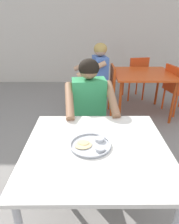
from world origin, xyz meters
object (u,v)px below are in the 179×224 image
at_px(table_background_red, 143,78).
at_px(chair_red_right, 177,86).
at_px(patron_background, 94,74).
at_px(chair_foreground, 88,117).
at_px(thali_tray, 91,145).
at_px(chair_red_far, 136,75).
at_px(chair_red_left, 106,87).
at_px(diner_foreground, 90,108).
at_px(table_foreground, 96,155).

xyz_separation_m(table_background_red, chair_red_right, (0.60, 0.02, -0.16)).
distance_m(chair_red_right, patron_background, 1.42).
height_order(chair_foreground, table_background_red, chair_foreground).
xyz_separation_m(thali_tray, chair_red_far, (0.91, 2.67, -0.24)).
bearing_deg(table_background_red, chair_foreground, -128.84).
xyz_separation_m(thali_tray, patron_background, (0.08, 2.00, -0.03)).
xyz_separation_m(chair_foreground, chair_red_left, (0.30, 1.08, -0.00)).
bearing_deg(chair_red_far, diner_foreground, -114.76).
bearing_deg(diner_foreground, patron_background, 86.57).
height_order(table_foreground, chair_red_far, chair_red_far).
xyz_separation_m(table_foreground, chair_red_far, (0.88, 2.68, -0.15)).
bearing_deg(table_foreground, chair_foreground, 93.48).
bearing_deg(chair_red_right, chair_red_far, 131.46).
bearing_deg(table_foreground, diner_foreground, 93.04).
bearing_deg(chair_red_left, chair_red_far, 46.86).
bearing_deg(chair_red_left, patron_background, 177.28).
height_order(table_background_red, chair_red_left, chair_red_left).
bearing_deg(chair_red_left, chair_foreground, -105.30).
relative_size(thali_tray, chair_red_left, 0.35).
distance_m(diner_foreground, chair_red_far, 2.19).
bearing_deg(diner_foreground, chair_foreground, 94.86).
xyz_separation_m(diner_foreground, table_background_red, (0.87, 1.33, -0.07)).
height_order(table_foreground, chair_red_left, chair_red_left).
bearing_deg(chair_foreground, chair_red_far, 62.06).
relative_size(table_foreground, thali_tray, 3.44).
bearing_deg(chair_red_far, table_background_red, -93.84).
bearing_deg(chair_red_far, thali_tray, -108.86).
bearing_deg(chair_foreground, diner_foreground, -85.14).
bearing_deg(table_background_red, chair_red_far, 86.16).
bearing_deg(patron_background, chair_red_right, 1.59).
bearing_deg(diner_foreground, chair_red_right, 42.48).
xyz_separation_m(thali_tray, table_background_red, (0.87, 2.02, -0.10)).
height_order(thali_tray, table_background_red, thali_tray).
distance_m(thali_tray, chair_red_right, 2.53).
relative_size(thali_tray, diner_foreground, 0.25).
bearing_deg(chair_red_right, table_foreground, -125.03).
height_order(table_background_red, chair_red_far, chair_red_far).
bearing_deg(table_foreground, patron_background, 88.82).
xyz_separation_m(chair_red_left, chair_red_right, (1.20, 0.05, -0.01)).
bearing_deg(chair_red_right, chair_red_left, -177.69).
bearing_deg(table_background_red, table_foreground, -112.35).
bearing_deg(chair_red_left, diner_foreground, -101.97).
distance_m(chair_red_left, patron_background, 0.30).
bearing_deg(table_foreground, chair_red_far, 71.89).
bearing_deg(chair_foreground, chair_red_right, 37.05).
relative_size(diner_foreground, patron_background, 1.00).
xyz_separation_m(table_foreground, chair_red_right, (1.44, 2.05, -0.17)).
relative_size(table_foreground, diner_foreground, 0.85).
bearing_deg(chair_red_far, table_foreground, -108.11).
distance_m(thali_tray, patron_background, 2.00).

